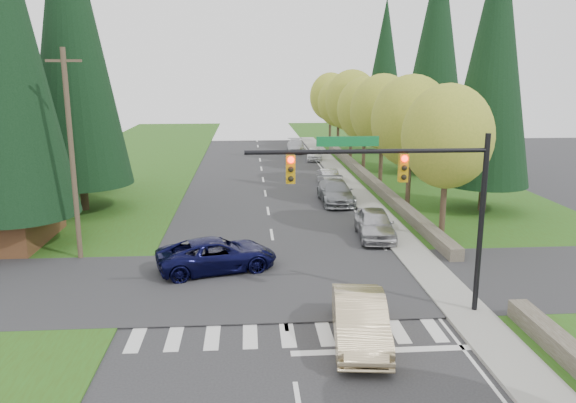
{
  "coord_description": "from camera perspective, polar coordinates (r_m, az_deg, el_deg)",
  "views": [
    {
      "loc": [
        -1.29,
        -14.73,
        8.91
      ],
      "look_at": [
        0.63,
        11.59,
        2.8
      ],
      "focal_mm": 35.0,
      "sensor_mm": 36.0,
      "label": 1
    }
  ],
  "objects": [
    {
      "name": "parked_car_c",
      "position": [
        45.04,
        4.21,
        2.42
      ],
      "size": [
        1.59,
        3.94,
        1.27
      ],
      "primitive_type": "imported",
      "rotation": [
        0.0,
        0.0,
        0.06
      ],
      "color": "silver",
      "rests_on": "ground"
    },
    {
      "name": "parked_car_d",
      "position": [
        58.15,
        2.69,
        4.86
      ],
      "size": [
        1.95,
        3.96,
        1.3
      ],
      "primitive_type": "imported",
      "rotation": [
        0.0,
        0.0,
        -0.11
      ],
      "color": "white",
      "rests_on": "ground"
    },
    {
      "name": "conifer_w_e",
      "position": [
        44.6,
        -21.38,
        13.95
      ],
      "size": [
        5.78,
        5.78,
        18.8
      ],
      "color": "#38281C",
      "rests_on": "ground"
    },
    {
      "name": "sedan_champagne",
      "position": [
        19.33,
        7.32,
        -11.85
      ],
      "size": [
        2.25,
        5.08,
        1.62
      ],
      "primitive_type": "imported",
      "rotation": [
        0.0,
        0.0,
        -0.11
      ],
      "color": "beige",
      "rests_on": "ground"
    },
    {
      "name": "sidewalk_east",
      "position": [
        38.65,
        8.18,
        -0.32
      ],
      "size": [
        1.8,
        80.0,
        0.13
      ],
      "primitive_type": "cube",
      "color": "gray",
      "rests_on": "ground"
    },
    {
      "name": "conifer_e_a",
      "position": [
        37.95,
        20.18,
        13.6
      ],
      "size": [
        5.44,
        5.44,
        17.8
      ],
      "color": "#38281C",
      "rests_on": "ground"
    },
    {
      "name": "decid_tree_6",
      "position": [
        71.56,
        4.34,
        10.56
      ],
      "size": [
        5.2,
        5.2,
        8.86
      ],
      "color": "#38281C",
      "rests_on": "ground"
    },
    {
      "name": "parked_car_a",
      "position": [
        31.06,
        8.81,
        -2.25
      ],
      "size": [
        2.24,
        4.85,
        1.61
      ],
      "primitive_type": "imported",
      "rotation": [
        0.0,
        0.0,
        -0.07
      ],
      "color": "#B1B0B5",
      "rests_on": "ground"
    },
    {
      "name": "utility_pole",
      "position": [
        28.21,
        -21.11,
        4.49
      ],
      "size": [
        1.6,
        0.24,
        10.0
      ],
      "color": "#473828",
      "rests_on": "ground"
    },
    {
      "name": "conifer_w_c",
      "position": [
        38.33,
        -21.22,
        15.76
      ],
      "size": [
        6.46,
        6.46,
        20.8
      ],
      "color": "#38281C",
      "rests_on": "ground"
    },
    {
      "name": "cross_street",
      "position": [
        24.44,
        -0.87,
        -8.34
      ],
      "size": [
        120.0,
        8.0,
        0.1
      ],
      "primitive_type": "cube",
      "color": "#28282B",
      "rests_on": "ground"
    },
    {
      "name": "decid_tree_0",
      "position": [
        30.76,
        15.9,
        6.36
      ],
      "size": [
        4.8,
        4.8,
        8.37
      ],
      "color": "#38281C",
      "rests_on": "ground"
    },
    {
      "name": "curb_east",
      "position": [
        38.48,
        6.94,
        -0.35
      ],
      "size": [
        0.2,
        80.0,
        0.13
      ],
      "primitive_type": "cube",
      "color": "gray",
      "rests_on": "ground"
    },
    {
      "name": "conifer_e_c",
      "position": [
        64.56,
        9.79,
        13.19
      ],
      "size": [
        5.1,
        5.1,
        16.8
      ],
      "color": "#38281C",
      "rests_on": "ground"
    },
    {
      "name": "parked_car_e",
      "position": [
        63.89,
        0.8,
        5.66
      ],
      "size": [
        2.15,
        4.93,
        1.41
      ],
      "primitive_type": "imported",
      "rotation": [
        0.0,
        0.0,
        -0.04
      ],
      "color": "#B2B3B8",
      "rests_on": "ground"
    },
    {
      "name": "stone_wall_north",
      "position": [
        46.6,
        8.17,
        2.32
      ],
      "size": [
        0.7,
        40.0,
        0.7
      ],
      "primitive_type": "cube",
      "color": "#4C4438",
      "rests_on": "ground"
    },
    {
      "name": "traffic_signal",
      "position": [
        20.42,
        12.01,
        1.66
      ],
      "size": [
        8.7,
        0.37,
        6.8
      ],
      "color": "black",
      "rests_on": "ground"
    },
    {
      "name": "decid_tree_2",
      "position": [
        44.07,
        9.6,
        8.98
      ],
      "size": [
        5.0,
        5.0,
        8.82
      ],
      "color": "#38281C",
      "rests_on": "ground"
    },
    {
      "name": "decid_tree_4",
      "position": [
        57.78,
        6.5,
        10.13
      ],
      "size": [
        5.4,
        5.4,
        9.18
      ],
      "color": "#38281C",
      "rests_on": "ground"
    },
    {
      "name": "conifer_e_b",
      "position": [
        51.41,
        14.81,
        14.72
      ],
      "size": [
        6.12,
        6.12,
        19.8
      ],
      "color": "#38281C",
      "rests_on": "ground"
    },
    {
      "name": "suv_navy",
      "position": [
        25.95,
        -7.22,
        -5.38
      ],
      "size": [
        5.93,
        3.92,
        1.51
      ],
      "primitive_type": "imported",
      "rotation": [
        0.0,
        0.0,
        1.85
      ],
      "color": "#0A0B34",
      "rests_on": "ground"
    },
    {
      "name": "grass_west",
      "position": [
        37.71,
        -22.14,
        -1.56
      ],
      "size": [
        14.0,
        110.0,
        0.06
      ],
      "primitive_type": "cube",
      "color": "#2F4C14",
      "rests_on": "ground"
    },
    {
      "name": "grass_east",
      "position": [
        38.59,
        17.7,
        -0.9
      ],
      "size": [
        14.0,
        110.0,
        0.06
      ],
      "primitive_type": "cube",
      "color": "#2F4C14",
      "rests_on": "ground"
    },
    {
      "name": "parked_car_b",
      "position": [
        39.09,
        4.86,
        0.98
      ],
      "size": [
        2.2,
        5.35,
        1.55
      ],
      "primitive_type": "imported",
      "rotation": [
        0.0,
        0.0,
        0.01
      ],
      "color": "gray",
      "rests_on": "ground"
    },
    {
      "name": "ground",
      "position": [
        17.26,
        0.75,
        -18.05
      ],
      "size": [
        120.0,
        120.0,
        0.0
      ],
      "primitive_type": "plane",
      "color": "#28282B",
      "rests_on": "ground"
    },
    {
      "name": "decid_tree_5",
      "position": [
        64.65,
        5.16,
        9.99
      ],
      "size": [
        4.8,
        4.8,
        8.3
      ],
      "color": "#38281C",
      "rests_on": "ground"
    },
    {
      "name": "decid_tree_3",
      "position": [
        50.92,
        7.83,
        9.27
      ],
      "size": [
        5.0,
        5.0,
        8.55
      ],
      "color": "#38281C",
      "rests_on": "ground"
    },
    {
      "name": "decid_tree_1",
      "position": [
        37.39,
        12.42,
        7.96
      ],
      "size": [
        5.2,
        5.2,
        8.8
      ],
      "color": "#38281C",
      "rests_on": "ground"
    }
  ]
}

